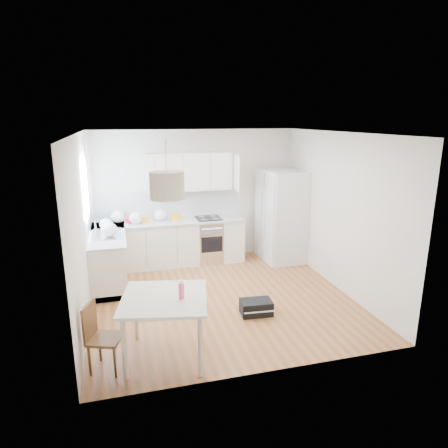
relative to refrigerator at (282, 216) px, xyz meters
name	(u,v)px	position (x,y,z in m)	size (l,w,h in m)	color
floor	(221,297)	(-1.71, -1.49, -0.95)	(4.20, 4.20, 0.00)	brown
ceiling	(221,133)	(-1.71, -1.49, 1.75)	(4.20, 4.20, 0.00)	white
wall_back	(196,196)	(-1.71, 0.61, 0.40)	(4.20, 4.20, 0.00)	silver
wall_left	(82,229)	(-3.81, -1.49, 0.40)	(4.20, 4.20, 0.00)	silver
wall_right	(339,212)	(0.39, -1.49, 0.40)	(4.20, 4.20, 0.00)	silver
window_glassblock	(86,189)	(-3.80, -0.34, 0.80)	(0.02, 1.00, 1.00)	#BFE0F9
cabinets_back	(170,244)	(-2.31, 0.31, -0.51)	(3.00, 0.60, 0.88)	white
cabinets_left	(109,259)	(-3.51, -0.29, -0.51)	(0.60, 1.80, 0.88)	white
counter_back	(169,222)	(-2.31, 0.31, -0.05)	(3.02, 0.64, 0.04)	#ABAEB0
counter_left	(107,235)	(-3.51, -0.29, -0.05)	(0.64, 1.82, 0.04)	#ABAEB0
backsplash_back	(167,204)	(-2.31, 0.60, 0.26)	(3.00, 0.01, 0.58)	white
backsplash_left	(88,219)	(-3.80, -0.29, 0.26)	(0.01, 1.80, 0.58)	white
upper_cabinets	(189,172)	(-1.86, 0.45, 0.93)	(1.70, 0.32, 0.75)	white
range_oven	(209,241)	(-1.51, 0.31, -0.51)	(0.50, 0.61, 0.88)	silver
sink	(107,234)	(-3.51, -0.34, -0.03)	(0.50, 0.80, 0.16)	silver
refrigerator	(282,216)	(0.00, 0.00, 0.00)	(0.90, 0.95, 1.90)	white
dining_table	(165,304)	(-2.81, -2.95, -0.23)	(1.21, 1.21, 0.81)	beige
dining_chair	(106,337)	(-3.52, -3.04, -0.52)	(0.36, 0.36, 0.85)	#523318
drink_bottle	(181,289)	(-2.61, -3.04, -0.02)	(0.07, 0.07, 0.24)	#E84066
gym_bag	(256,307)	(-1.34, -2.19, -0.84)	(0.48, 0.31, 0.22)	black
pendant_lamp	(167,185)	(-2.72, -2.94, 1.23)	(0.40, 0.40, 0.31)	#B4A98A
grocery_bag_a	(118,217)	(-3.30, 0.41, 0.09)	(0.27, 0.23, 0.24)	white
grocery_bag_b	(136,218)	(-2.97, 0.25, 0.09)	(0.26, 0.22, 0.23)	white
grocery_bag_c	(161,215)	(-2.47, 0.37, 0.09)	(0.26, 0.22, 0.23)	white
grocery_bag_d	(106,224)	(-3.52, -0.05, 0.08)	(0.24, 0.20, 0.22)	white
grocery_bag_e	(109,230)	(-3.46, -0.52, 0.10)	(0.28, 0.24, 0.25)	white
snack_orange	(176,217)	(-2.17, 0.35, 0.03)	(0.17, 0.11, 0.12)	#FBA316
snack_yellow	(144,219)	(-2.80, 0.31, 0.03)	(0.18, 0.11, 0.12)	orange
snack_red	(131,220)	(-3.06, 0.38, 0.03)	(0.17, 0.11, 0.12)	red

